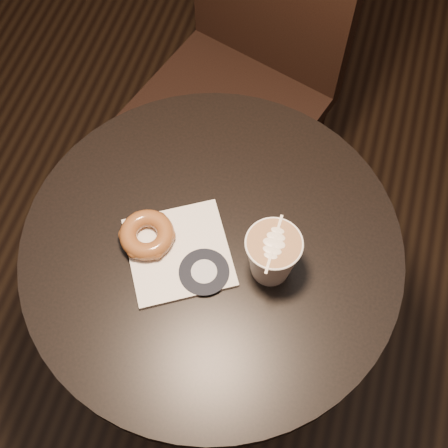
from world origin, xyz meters
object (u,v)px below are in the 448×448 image
at_px(pastry_bag, 179,252).
at_px(doughnut, 147,235).
at_px(chair, 248,55).
at_px(latte_cup, 272,256).
at_px(cafe_table, 213,286).

xyz_separation_m(pastry_bag, doughnut, (-0.06, 0.01, 0.02)).
bearing_deg(chair, doughnut, -75.06).
bearing_deg(latte_cup, chair, 108.16).
height_order(chair, pastry_bag, chair).
xyz_separation_m(chair, doughnut, (-0.03, -0.61, 0.17)).
bearing_deg(doughnut, pastry_bag, -8.26).
bearing_deg(doughnut, cafe_table, 11.69).
relative_size(chair, pastry_bag, 6.09).
height_order(pastry_bag, doughnut, doughnut).
distance_m(pastry_bag, doughnut, 0.07).
bearing_deg(cafe_table, pastry_bag, -147.95).
bearing_deg(pastry_bag, latte_cup, -24.88).
xyz_separation_m(cafe_table, pastry_bag, (-0.05, -0.03, 0.20)).
relative_size(cafe_table, pastry_bag, 4.22).
relative_size(chair, doughnut, 10.90).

